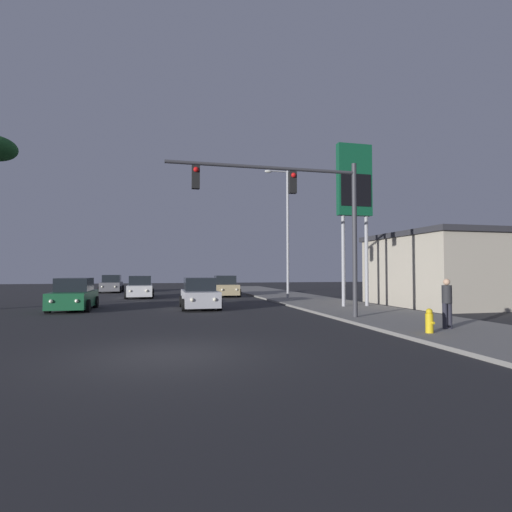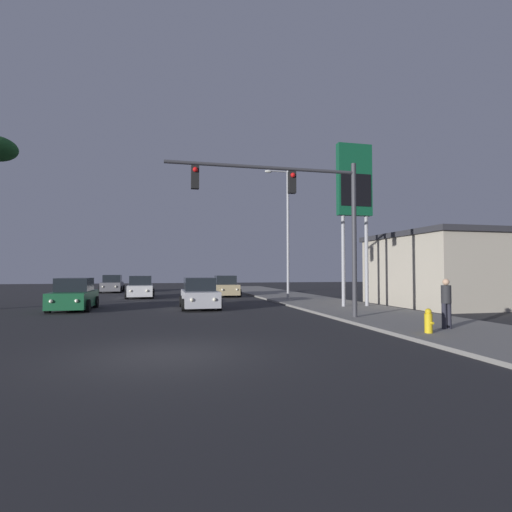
{
  "view_description": "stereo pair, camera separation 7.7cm",
  "coord_description": "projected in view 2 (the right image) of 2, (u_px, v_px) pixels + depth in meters",
  "views": [
    {
      "loc": [
        -0.15,
        -10.04,
        2.04
      ],
      "look_at": [
        5.27,
        12.92,
        2.94
      ],
      "focal_mm": 28.0,
      "sensor_mm": 36.0,
      "label": 1
    },
    {
      "loc": [
        -0.07,
        -10.06,
        2.04
      ],
      "look_at": [
        5.27,
        12.92,
        2.94
      ],
      "focal_mm": 28.0,
      "sensor_mm": 36.0,
      "label": 2
    }
  ],
  "objects": [
    {
      "name": "car_tan",
      "position": [
        226.0,
        287.0,
        32.48
      ],
      "size": [
        2.04,
        4.34,
        1.68
      ],
      "rotation": [
        0.0,
        0.0,
        3.11
      ],
      "color": "tan",
      "rests_on": "ground"
    },
    {
      "name": "sidewalk_right",
      "position": [
        344.0,
        308.0,
        21.62
      ],
      "size": [
        5.0,
        60.0,
        0.12
      ],
      "color": "gray",
      "rests_on": "ground"
    },
    {
      "name": "car_grey",
      "position": [
        112.0,
        284.0,
        38.45
      ],
      "size": [
        2.04,
        4.33,
        1.68
      ],
      "rotation": [
        0.0,
        0.0,
        3.16
      ],
      "color": "slate",
      "rests_on": "ground"
    },
    {
      "name": "car_green",
      "position": [
        74.0,
        296.0,
        20.9
      ],
      "size": [
        2.04,
        4.32,
        1.68
      ],
      "rotation": [
        0.0,
        0.0,
        3.13
      ],
      "color": "#195933",
      "rests_on": "ground"
    },
    {
      "name": "fire_hydrant",
      "position": [
        428.0,
        321.0,
        12.4
      ],
      "size": [
        0.24,
        0.34,
        0.76
      ],
      "color": "gold",
      "rests_on": "sidewalk_right"
    },
    {
      "name": "car_white",
      "position": [
        141.0,
        288.0,
        30.7
      ],
      "size": [
        2.04,
        4.33,
        1.68
      ],
      "rotation": [
        0.0,
        0.0,
        3.17
      ],
      "color": "silver",
      "rests_on": "ground"
    },
    {
      "name": "building_gas_station",
      "position": [
        470.0,
        269.0,
        24.06
      ],
      "size": [
        10.3,
        8.3,
        4.3
      ],
      "color": "#B2A893",
      "rests_on": "ground"
    },
    {
      "name": "gas_station_sign",
      "position": [
        354.0,
        189.0,
        22.16
      ],
      "size": [
        2.0,
        0.42,
        9.0
      ],
      "color": "#99999E",
      "rests_on": "sidewalk_right"
    },
    {
      "name": "ground_plane",
      "position": [
        166.0,
        355.0,
        9.73
      ],
      "size": [
        120.0,
        120.0,
        0.0
      ],
      "primitive_type": "plane",
      "color": "#28282B"
    },
    {
      "name": "car_silver",
      "position": [
        199.0,
        295.0,
        21.82
      ],
      "size": [
        2.04,
        4.31,
        1.68
      ],
      "rotation": [
        0.0,
        0.0,
        3.15
      ],
      "color": "#B7B7BC",
      "rests_on": "ground"
    },
    {
      "name": "traffic_light_mast",
      "position": [
        302.0,
        205.0,
        16.36
      ],
      "size": [
        7.97,
        0.36,
        6.5
      ],
      "color": "#38383D",
      "rests_on": "sidewalk_right"
    },
    {
      "name": "street_lamp",
      "position": [
        286.0,
        227.0,
        27.62
      ],
      "size": [
        1.74,
        0.24,
        9.0
      ],
      "color": "#99999E",
      "rests_on": "sidewalk_right"
    },
    {
      "name": "pedestrian_on_sidewalk",
      "position": [
        446.0,
        301.0,
        13.33
      ],
      "size": [
        0.34,
        0.32,
        1.67
      ],
      "color": "#23232D",
      "rests_on": "sidewalk_right"
    }
  ]
}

